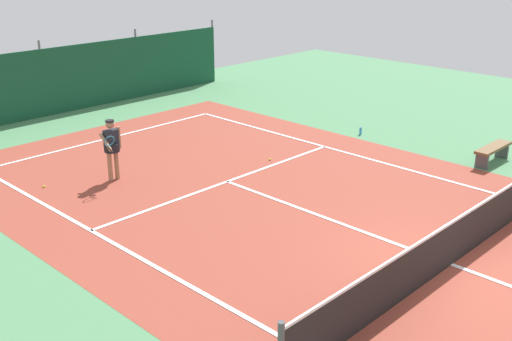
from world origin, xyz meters
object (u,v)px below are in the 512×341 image
tennis_ball_near_player (44,187)px  courtside_bench (493,150)px  tennis_player (112,145)px  tennis_ball_midcourt (270,159)px  water_bottle (361,131)px  tennis_net (454,241)px

tennis_ball_near_player → courtside_bench: size_ratio=0.04×
tennis_player → tennis_ball_midcourt: tennis_player is taller
tennis_ball_near_player → tennis_player: bearing=-27.6°
tennis_ball_midcourt → water_bottle: size_ratio=0.28×
courtside_bench → water_bottle: (-0.35, 4.29, -0.25)m
tennis_net → tennis_ball_near_player: (-3.56, 9.48, -0.48)m
tennis_ball_near_player → water_bottle: (9.52, -3.12, 0.09)m
tennis_net → tennis_ball_near_player: size_ratio=153.33×
tennis_ball_midcourt → water_bottle: (3.93, -0.38, 0.09)m
tennis_ball_near_player → water_bottle: size_ratio=0.28×
tennis_ball_near_player → tennis_ball_midcourt: 6.22m
tennis_player → water_bottle: 8.31m
tennis_net → tennis_ball_near_player: tennis_net is taller
tennis_ball_near_player → courtside_bench: 12.35m
tennis_player → water_bottle: bearing=168.0°
tennis_player → water_bottle: size_ratio=6.83×
courtside_bench → tennis_net: bearing=-161.8°
tennis_player → tennis_ball_midcourt: size_ratio=24.85×
tennis_net → courtside_bench: bearing=18.2°
tennis_net → courtside_bench: (6.31, 2.08, -0.14)m
tennis_net → water_bottle: bearing=46.9°
tennis_player → tennis_ball_near_player: size_ratio=24.85×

